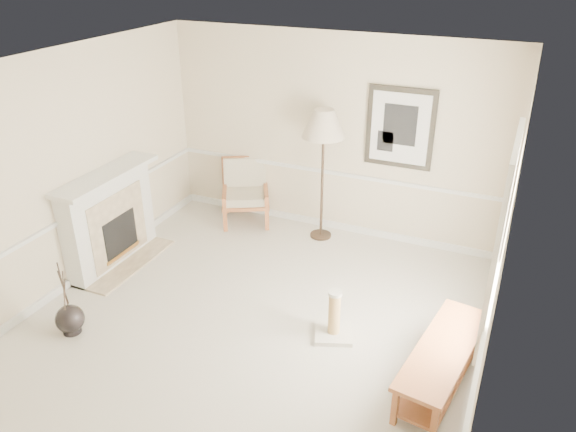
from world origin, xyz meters
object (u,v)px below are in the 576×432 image
object	(u,v)px
floor_vase	(70,320)
armchair	(245,188)
floor_lamp	(324,127)
bench	(443,359)
scratching_post	(334,322)

from	to	relation	value
floor_vase	armchair	distance (m)	3.40
floor_vase	floor_lamp	xyz separation A→B (m)	(1.76, 3.25, 1.51)
bench	scratching_post	distance (m)	1.26
floor_vase	armchair	bearing A→B (deg)	82.05
scratching_post	armchair	bearing A→B (deg)	135.37
floor_lamp	bench	distance (m)	3.52
armchair	bench	bearing A→B (deg)	-63.66
floor_vase	armchair	xyz separation A→B (m)	(0.47, 3.35, 0.34)
floor_vase	floor_lamp	size ratio (longest dim) A/B	0.48
floor_vase	scratching_post	xyz separation A→B (m)	(2.72, 1.13, 0.01)
armchair	scratching_post	size ratio (longest dim) A/B	1.72
floor_vase	floor_lamp	distance (m)	3.99
scratching_post	floor_lamp	bearing A→B (deg)	114.17
armchair	floor_lamp	world-z (taller)	floor_lamp
floor_vase	bench	distance (m)	4.03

